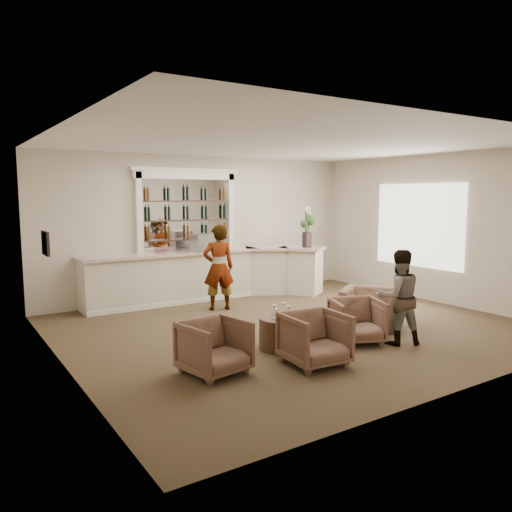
{
  "coord_description": "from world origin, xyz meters",
  "views": [
    {
      "loc": [
        -5.44,
        -7.07,
        2.41
      ],
      "look_at": [
        -0.24,
        0.9,
        1.23
      ],
      "focal_mm": 35.0,
      "sensor_mm": 36.0,
      "label": 1
    }
  ],
  "objects_px": {
    "bar_counter": "(209,275)",
    "armchair_far": "(372,308)",
    "cocktail_table": "(281,333)",
    "armchair_right": "(357,321)",
    "armchair_left": "(214,347)",
    "armchair_center": "(315,339)",
    "espresso_machine": "(202,242)",
    "sommelier": "(219,268)",
    "flower_vase": "(307,225)",
    "guest": "(399,297)"
  },
  "relations": [
    {
      "from": "sommelier",
      "to": "armchair_left",
      "type": "xyz_separation_m",
      "value": [
        -1.88,
        -3.29,
        -0.52
      ]
    },
    {
      "from": "sommelier",
      "to": "espresso_machine",
      "type": "relative_size",
      "value": 3.98
    },
    {
      "from": "armchair_center",
      "to": "armchair_far",
      "type": "xyz_separation_m",
      "value": [
        2.22,
        1.05,
        -0.04
      ]
    },
    {
      "from": "armchair_far",
      "to": "espresso_machine",
      "type": "relative_size",
      "value": 2.36
    },
    {
      "from": "bar_counter",
      "to": "armchair_right",
      "type": "height_order",
      "value": "bar_counter"
    },
    {
      "from": "armchair_center",
      "to": "espresso_machine",
      "type": "distance_m",
      "value": 4.84
    },
    {
      "from": "guest",
      "to": "bar_counter",
      "type": "bearing_deg",
      "value": -54.92
    },
    {
      "from": "cocktail_table",
      "to": "armchair_right",
      "type": "relative_size",
      "value": 0.88
    },
    {
      "from": "armchair_far",
      "to": "flower_vase",
      "type": "xyz_separation_m",
      "value": [
        0.89,
        3.0,
        1.34
      ]
    },
    {
      "from": "sommelier",
      "to": "espresso_machine",
      "type": "distance_m",
      "value": 1.05
    },
    {
      "from": "flower_vase",
      "to": "bar_counter",
      "type": "bearing_deg",
      "value": 162.37
    },
    {
      "from": "armchair_left",
      "to": "armchair_center",
      "type": "height_order",
      "value": "armchair_center"
    },
    {
      "from": "guest",
      "to": "armchair_center",
      "type": "distance_m",
      "value": 1.82
    },
    {
      "from": "sommelier",
      "to": "guest",
      "type": "xyz_separation_m",
      "value": [
        1.26,
        -3.7,
        -0.13
      ]
    },
    {
      "from": "guest",
      "to": "armchair_right",
      "type": "distance_m",
      "value": 0.77
    },
    {
      "from": "espresso_machine",
      "to": "armchair_right",
      "type": "bearing_deg",
      "value": -84.3
    },
    {
      "from": "armchair_left",
      "to": "armchair_far",
      "type": "xyz_separation_m",
      "value": [
        3.59,
        0.59,
        -0.02
      ]
    },
    {
      "from": "armchair_right",
      "to": "armchair_far",
      "type": "distance_m",
      "value": 1.11
    },
    {
      "from": "sommelier",
      "to": "armchair_left",
      "type": "relative_size",
      "value": 2.2
    },
    {
      "from": "armchair_far",
      "to": "espresso_machine",
      "type": "height_order",
      "value": "espresso_machine"
    },
    {
      "from": "armchair_center",
      "to": "cocktail_table",
      "type": "bearing_deg",
      "value": 92.29
    },
    {
      "from": "armchair_far",
      "to": "armchair_center",
      "type": "bearing_deg",
      "value": -99.51
    },
    {
      "from": "armchair_left",
      "to": "espresso_machine",
      "type": "height_order",
      "value": "espresso_machine"
    },
    {
      "from": "sommelier",
      "to": "armchair_far",
      "type": "relative_size",
      "value": 1.69
    },
    {
      "from": "armchair_far",
      "to": "flower_vase",
      "type": "bearing_deg",
      "value": 128.71
    },
    {
      "from": "cocktail_table",
      "to": "flower_vase",
      "type": "height_order",
      "value": "flower_vase"
    },
    {
      "from": "sommelier",
      "to": "armchair_center",
      "type": "xyz_separation_m",
      "value": [
        -0.52,
        -3.75,
        -0.51
      ]
    },
    {
      "from": "cocktail_table",
      "to": "armchair_left",
      "type": "xyz_separation_m",
      "value": [
        -1.4,
        -0.39,
        0.12
      ]
    },
    {
      "from": "sommelier",
      "to": "armchair_right",
      "type": "relative_size",
      "value": 2.25
    },
    {
      "from": "sommelier",
      "to": "flower_vase",
      "type": "distance_m",
      "value": 2.73
    },
    {
      "from": "guest",
      "to": "armchair_right",
      "type": "relative_size",
      "value": 1.93
    },
    {
      "from": "sommelier",
      "to": "armchair_left",
      "type": "bearing_deg",
      "value": 77.12
    },
    {
      "from": "sommelier",
      "to": "flower_vase",
      "type": "bearing_deg",
      "value": -156.46
    },
    {
      "from": "armchair_right",
      "to": "espresso_machine",
      "type": "distance_m",
      "value": 4.38
    },
    {
      "from": "sommelier",
      "to": "espresso_machine",
      "type": "xyz_separation_m",
      "value": [
        0.11,
        0.94,
        0.44
      ]
    },
    {
      "from": "bar_counter",
      "to": "armchair_far",
      "type": "xyz_separation_m",
      "value": [
        1.39,
        -3.73,
        -0.23
      ]
    },
    {
      "from": "sommelier",
      "to": "armchair_center",
      "type": "relative_size",
      "value": 2.14
    },
    {
      "from": "guest",
      "to": "armchair_right",
      "type": "bearing_deg",
      "value": -16.26
    },
    {
      "from": "bar_counter",
      "to": "cocktail_table",
      "type": "bearing_deg",
      "value": -101.5
    },
    {
      "from": "bar_counter",
      "to": "armchair_far",
      "type": "height_order",
      "value": "bar_counter"
    },
    {
      "from": "cocktail_table",
      "to": "guest",
      "type": "height_order",
      "value": "guest"
    },
    {
      "from": "guest",
      "to": "armchair_center",
      "type": "xyz_separation_m",
      "value": [
        -1.78,
        -0.05,
        -0.39
      ]
    },
    {
      "from": "bar_counter",
      "to": "sommelier",
      "type": "height_order",
      "value": "sommelier"
    },
    {
      "from": "bar_counter",
      "to": "espresso_machine",
      "type": "xyz_separation_m",
      "value": [
        -0.21,
        -0.08,
        0.76
      ]
    },
    {
      "from": "guest",
      "to": "sommelier",
      "type": "bearing_deg",
      "value": -47.38
    },
    {
      "from": "armchair_left",
      "to": "armchair_right",
      "type": "height_order",
      "value": "armchair_left"
    },
    {
      "from": "cocktail_table",
      "to": "armchair_far",
      "type": "bearing_deg",
      "value": 5.13
    },
    {
      "from": "cocktail_table",
      "to": "armchair_far",
      "type": "xyz_separation_m",
      "value": [
        2.19,
        0.2,
        0.09
      ]
    },
    {
      "from": "armchair_left",
      "to": "espresso_machine",
      "type": "xyz_separation_m",
      "value": [
        1.99,
        4.23,
        0.97
      ]
    },
    {
      "from": "sommelier",
      "to": "flower_vase",
      "type": "xyz_separation_m",
      "value": [
        2.59,
        0.3,
        0.79
      ]
    }
  ]
}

